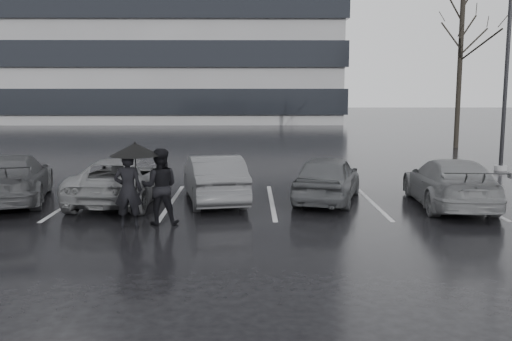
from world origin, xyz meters
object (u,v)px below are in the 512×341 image
object	(u,v)px
car_west_b	(122,180)
pedestrian_right	(160,187)
car_main	(327,178)
car_east	(450,183)
lamp_post	(507,66)
car_west_a	(214,178)
pedestrian_left	(128,190)
tree_north	(460,67)
car_west_c	(12,179)

from	to	relation	value
car_west_b	pedestrian_right	world-z (taller)	pedestrian_right
car_main	car_east	size ratio (longest dim) A/B	0.87
car_west_b	lamp_post	bearing A→B (deg)	-150.78
car_west_b	lamp_post	xyz separation A→B (m)	(13.25, 6.08, 3.36)
car_west_a	car_east	xyz separation A→B (m)	(6.37, -0.68, -0.01)
pedestrian_left	tree_north	size ratio (longest dim) A/B	0.20
car_main	car_west_c	bearing A→B (deg)	16.62
car_main	pedestrian_right	distance (m)	5.05
car_west_a	lamp_post	xyz separation A→B (m)	(10.71, 6.05, 3.32)
car_west_b	pedestrian_left	distance (m)	3.05
car_west_c	pedestrian_left	size ratio (longest dim) A/B	2.67
car_main	pedestrian_right	bearing A→B (deg)	48.36
lamp_post	pedestrian_left	bearing A→B (deg)	-144.11
car_west_c	lamp_post	size ratio (longest dim) A/B	0.53
car_west_a	car_west_c	world-z (taller)	car_west_c
car_west_b	car_east	world-z (taller)	car_east
car_main	lamp_post	size ratio (longest dim) A/B	0.45
pedestrian_right	lamp_post	size ratio (longest dim) A/B	0.21
car_east	tree_north	world-z (taller)	tree_north
car_west_b	car_east	distance (m)	8.93
car_west_a	tree_north	distance (m)	19.18
car_main	car_west_b	xyz separation A→B (m)	(-5.72, -0.09, -0.04)
lamp_post	tree_north	distance (m)	8.57
car_west_a	car_west_c	xyz separation A→B (m)	(-5.61, -0.02, 0.01)
car_east	tree_north	bearing A→B (deg)	-106.50
car_east	car_west_a	bearing A→B (deg)	-2.19
pedestrian_right	tree_north	world-z (taller)	tree_north
car_west_a	tree_north	size ratio (longest dim) A/B	0.47
lamp_post	pedestrian_right	bearing A→B (deg)	-143.65
car_west_b	tree_north	xyz separation A→B (m)	(14.55, 14.55, 3.63)
car_east	pedestrian_right	xyz separation A→B (m)	(-7.46, -1.96, 0.25)
car_main	lamp_post	xyz separation A→B (m)	(7.53, 5.99, 3.32)
car_east	pedestrian_left	distance (m)	8.44
car_west_c	tree_north	world-z (taller)	tree_north
car_west_a	car_west_b	size ratio (longest dim) A/B	0.90
car_main	pedestrian_left	distance (m)	5.79
pedestrian_left	car_west_b	bearing A→B (deg)	-77.97
car_west_b	car_west_c	xyz separation A→B (m)	(-3.07, 0.01, 0.05)
pedestrian_right	lamp_post	bearing A→B (deg)	-146.70
pedestrian_left	tree_north	distance (m)	22.51
car_west_a	car_west_b	world-z (taller)	car_west_a
car_main	car_east	xyz separation A→B (m)	(3.19, -0.74, -0.01)
car_main	pedestrian_right	xyz separation A→B (m)	(-4.27, -2.70, 0.23)
car_main	car_west_c	world-z (taller)	car_west_c
car_main	tree_north	world-z (taller)	tree_north
lamp_post	tree_north	bearing A→B (deg)	81.27
car_east	lamp_post	world-z (taller)	lamp_post
car_west_c	pedestrian_left	xyz separation A→B (m)	(3.86, -2.94, 0.20)
car_west_c	pedestrian_right	distance (m)	5.23
car_main	pedestrian_right	world-z (taller)	pedestrian_right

